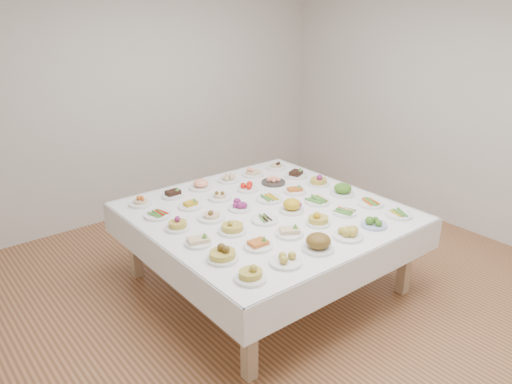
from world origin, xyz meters
TOP-DOWN VIEW (x-y plane):
  - room_envelope at (0.00, 0.00)m, footprint 5.02×5.02m
  - display_table at (-0.06, 0.21)m, footprint 2.15×2.15m
  - dish_0 at (-0.88, -0.61)m, footprint 0.22×0.22m
  - dish_1 at (-0.55, -0.59)m, footprint 0.24×0.24m
  - dish_2 at (-0.22, -0.59)m, footprint 0.25×0.25m
  - dish_3 at (0.11, -0.59)m, footprint 0.24×0.24m
  - dish_4 at (0.43, -0.59)m, footprint 0.21×0.21m
  - dish_5 at (0.76, -0.59)m, footprint 0.22×0.22m
  - dish_6 at (-0.87, -0.27)m, footprint 0.23×0.23m
  - dish_7 at (-0.55, -0.28)m, footprint 0.22×0.22m
  - dish_8 at (-0.22, -0.27)m, footprint 0.22×0.22m
  - dish_9 at (0.10, -0.27)m, footprint 0.22×0.21m
  - dish_10 at (0.43, -0.27)m, footprint 0.20×0.20m
  - dish_11 at (0.76, -0.28)m, footprint 0.24×0.24m
  - dish_12 at (-0.87, 0.04)m, footprint 0.21×0.21m
  - dish_13 at (-0.55, 0.05)m, footprint 0.23×0.23m
  - dish_14 at (-0.21, 0.05)m, footprint 0.23×0.23m
  - dish_15 at (0.10, 0.06)m, footprint 0.24×0.24m
  - dish_16 at (0.42, 0.06)m, footprint 0.23×0.23m
  - dish_17 at (0.75, 0.05)m, footprint 0.23×0.23m
  - dish_18 at (-0.86, 0.38)m, footprint 0.21×0.21m
  - dish_19 at (-0.54, 0.37)m, footprint 0.23×0.23m
  - dish_20 at (-0.23, 0.38)m, footprint 0.21×0.21m
  - dish_21 at (0.11, 0.38)m, footprint 0.24×0.24m
  - dish_22 at (0.43, 0.37)m, footprint 0.21×0.21m
  - dish_23 at (0.76, 0.38)m, footprint 0.22×0.21m
  - dish_24 at (-0.87, 0.70)m, footprint 0.24×0.24m
  - dish_25 at (-0.55, 0.69)m, footprint 0.22×0.22m
  - dish_26 at (-0.23, 0.69)m, footprint 0.22×0.22m
  - dish_27 at (0.11, 0.70)m, footprint 0.21×0.21m
  - dish_28 at (0.43, 0.69)m, footprint 0.24×0.24m
  - dish_29 at (0.75, 0.70)m, footprint 0.24×0.24m
  - dish_30 at (-0.87, 1.02)m, footprint 0.21×0.21m
  - dish_31 at (-0.54, 1.02)m, footprint 0.21×0.21m
  - dish_32 at (-0.22, 1.03)m, footprint 0.23×0.23m
  - dish_33 at (0.11, 1.03)m, footprint 0.21×0.21m
  - dish_34 at (0.42, 1.01)m, footprint 0.23×0.23m
  - dish_35 at (0.76, 1.02)m, footprint 0.22×0.22m

SIDE VIEW (x-z plane):
  - display_table at x=-0.06m, z-range 0.31..1.06m
  - dish_14 at x=-0.21m, z-range 0.74..0.79m
  - dish_10 at x=0.43m, z-range 0.75..0.79m
  - dish_24 at x=-0.87m, z-range 0.74..0.80m
  - dish_5 at x=0.76m, z-range 0.75..0.80m
  - dish_11 at x=0.76m, z-range 0.75..0.80m
  - dish_21 at x=0.11m, z-range 0.75..0.80m
  - dish_16 at x=0.42m, z-range 0.75..0.80m
  - dish_25 at x=-0.55m, z-range 0.74..0.83m
  - dish_22 at x=0.43m, z-range 0.74..0.83m
  - dish_33 at x=0.11m, z-range 0.74..0.83m
  - dish_31 at x=-0.54m, z-range 0.74..0.83m
  - dish_27 at x=0.11m, z-range 0.74..0.83m
  - dish_20 at x=-0.23m, z-range 0.74..0.83m
  - dish_28 at x=0.43m, z-range 0.74..0.84m
  - dish_1 at x=-0.55m, z-range 0.74..0.84m
  - dish_8 at x=-0.22m, z-range 0.74..0.84m
  - dish_29 at x=0.75m, z-range 0.74..0.84m
  - dish_7 at x=-0.55m, z-range 0.74..0.84m
  - dish_30 at x=-0.87m, z-range 0.74..0.84m
  - dish_4 at x=0.43m, z-range 0.74..0.84m
  - dish_35 at x=0.76m, z-range 0.74..0.85m
  - dish_12 at x=-0.87m, z-range 0.74..0.84m
  - dish_26 at x=-0.23m, z-range 0.74..0.85m
  - dish_19 at x=-0.54m, z-range 0.74..0.86m
  - dish_3 at x=0.11m, z-range 0.75..0.85m
  - dish_32 at x=-0.22m, z-range 0.74..0.86m
  - dish_0 at x=-0.88m, z-range 0.74..0.87m
  - dish_18 at x=-0.86m, z-range 0.75..0.87m
  - dish_17 at x=0.75m, z-range 0.74..0.87m
  - dish_9 at x=0.10m, z-range 0.75..0.87m
  - dish_23 at x=0.76m, z-range 0.75..0.87m
  - dish_13 at x=-0.55m, z-range 0.74..0.88m
  - dish_34 at x=0.42m, z-range 0.75..0.88m
  - dish_15 at x=0.10m, z-range 0.75..0.88m
  - dish_2 at x=-0.22m, z-range 0.75..0.89m
  - dish_6 at x=-0.87m, z-range 0.75..0.90m
  - room_envelope at x=0.00m, z-range 0.43..3.24m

